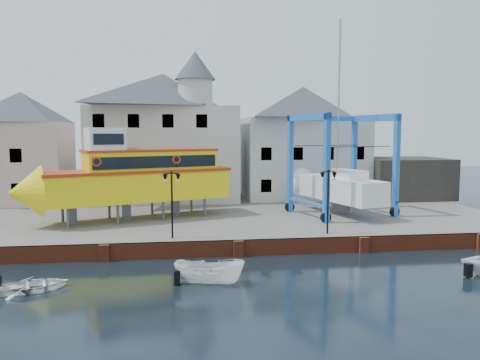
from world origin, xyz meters
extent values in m
plane|color=black|center=(0.00, 0.00, 0.00)|extent=(140.00, 140.00, 0.00)
cube|color=#646260|center=(0.00, 11.00, 0.50)|extent=(44.00, 22.00, 1.00)
cube|color=maroon|center=(0.00, 0.12, 0.50)|extent=(44.00, 0.25, 1.00)
cube|color=maroon|center=(-8.00, -0.05, 0.50)|extent=(0.60, 0.36, 1.00)
cube|color=maroon|center=(0.00, -0.05, 0.50)|extent=(0.60, 0.36, 1.00)
cube|color=maroon|center=(8.00, -0.05, 0.50)|extent=(0.60, 0.36, 1.00)
cube|color=#CCA999|center=(-18.00, 18.00, 4.75)|extent=(8.00, 7.00, 7.50)
pyramid|color=#3B3F46|center=(-18.00, 18.00, 9.90)|extent=(8.00, 7.00, 2.80)
cube|color=black|center=(-17.50, 14.54, 2.60)|extent=(1.00, 0.08, 1.20)
cube|color=black|center=(-17.50, 14.54, 5.60)|extent=(1.00, 0.08, 1.20)
cube|color=silver|center=(-5.00, 18.50, 5.50)|extent=(14.00, 8.00, 9.00)
pyramid|color=#3B3F46|center=(-5.00, 18.50, 11.60)|extent=(14.00, 8.00, 3.20)
cube|color=black|center=(-10.50, 14.54, 2.60)|extent=(1.00, 0.08, 1.20)
cube|color=black|center=(-7.50, 14.54, 2.60)|extent=(1.00, 0.08, 1.20)
cube|color=black|center=(-4.50, 14.54, 2.60)|extent=(1.00, 0.08, 1.20)
cube|color=black|center=(-1.50, 14.54, 2.60)|extent=(1.00, 0.08, 1.20)
cube|color=black|center=(-10.50, 14.54, 5.60)|extent=(1.00, 0.08, 1.20)
cube|color=black|center=(-7.50, 14.54, 5.60)|extent=(1.00, 0.08, 1.20)
cube|color=black|center=(-4.50, 14.54, 5.60)|extent=(1.00, 0.08, 1.20)
cube|color=black|center=(-1.50, 14.54, 5.60)|extent=(1.00, 0.08, 1.20)
cube|color=black|center=(-10.50, 14.54, 8.60)|extent=(1.00, 0.08, 1.20)
cube|color=black|center=(-7.50, 14.54, 8.60)|extent=(1.00, 0.08, 1.20)
cube|color=black|center=(-4.50, 14.54, 8.60)|extent=(1.00, 0.08, 1.20)
cube|color=black|center=(-1.50, 14.54, 8.60)|extent=(1.00, 0.08, 1.20)
cylinder|color=silver|center=(-2.00, 16.10, 11.20)|extent=(3.20, 3.20, 2.40)
cone|color=#3B3F46|center=(-2.00, 16.10, 13.70)|extent=(3.80, 3.80, 2.60)
cube|color=silver|center=(9.00, 19.00, 5.00)|extent=(12.00, 8.00, 8.00)
pyramid|color=#3B3F46|center=(9.00, 19.00, 10.60)|extent=(12.00, 8.00, 3.20)
cube|color=black|center=(4.50, 15.04, 2.60)|extent=(1.00, 0.08, 1.20)
cube|color=black|center=(7.50, 15.04, 2.60)|extent=(1.00, 0.08, 1.20)
cube|color=black|center=(10.50, 15.04, 2.60)|extent=(1.00, 0.08, 1.20)
cube|color=black|center=(13.50, 15.04, 2.60)|extent=(1.00, 0.08, 1.20)
cube|color=black|center=(4.50, 15.04, 5.60)|extent=(1.00, 0.08, 1.20)
cube|color=black|center=(7.50, 15.04, 5.60)|extent=(1.00, 0.08, 1.20)
cube|color=black|center=(10.50, 15.04, 5.60)|extent=(1.00, 0.08, 1.20)
cube|color=black|center=(13.50, 15.04, 5.60)|extent=(1.00, 0.08, 1.20)
cube|color=#262421|center=(19.00, 17.00, 3.00)|extent=(8.00, 7.00, 4.00)
cylinder|color=black|center=(-4.00, 1.20, 3.00)|extent=(0.12, 0.12, 4.00)
cube|color=black|center=(-4.00, 1.20, 5.05)|extent=(0.90, 0.06, 0.06)
sphere|color=black|center=(-4.00, 1.20, 5.12)|extent=(0.16, 0.16, 0.16)
cone|color=black|center=(-4.40, 1.20, 4.78)|extent=(0.32, 0.32, 0.45)
sphere|color=white|center=(-4.40, 1.20, 4.60)|extent=(0.18, 0.18, 0.18)
cone|color=black|center=(-3.60, 1.20, 4.78)|extent=(0.32, 0.32, 0.45)
sphere|color=white|center=(-3.60, 1.20, 4.60)|extent=(0.18, 0.18, 0.18)
cylinder|color=black|center=(6.00, 1.20, 3.00)|extent=(0.12, 0.12, 4.00)
cube|color=black|center=(6.00, 1.20, 5.05)|extent=(0.90, 0.06, 0.06)
sphere|color=black|center=(6.00, 1.20, 5.12)|extent=(0.16, 0.16, 0.16)
cone|color=black|center=(5.60, 1.20, 4.78)|extent=(0.32, 0.32, 0.45)
sphere|color=white|center=(5.60, 1.20, 4.60)|extent=(0.18, 0.18, 0.18)
cone|color=black|center=(6.40, 1.20, 4.78)|extent=(0.32, 0.32, 0.45)
sphere|color=white|center=(6.40, 1.20, 4.60)|extent=(0.18, 0.18, 0.18)
cylinder|color=#59595E|center=(-11.13, 4.99, 1.73)|extent=(0.26, 0.26, 1.46)
cylinder|color=#59595E|center=(-12.10, 7.53, 1.73)|extent=(0.26, 0.26, 1.46)
cylinder|color=#59595E|center=(-7.95, 6.20, 1.73)|extent=(0.26, 0.26, 1.46)
cylinder|color=#59595E|center=(-8.92, 8.74, 1.73)|extent=(0.26, 0.26, 1.46)
cylinder|color=#59595E|center=(-4.78, 7.41, 1.73)|extent=(0.26, 0.26, 1.46)
cylinder|color=#59595E|center=(-5.75, 9.95, 1.73)|extent=(0.26, 0.26, 1.46)
cylinder|color=#59595E|center=(-1.61, 8.62, 1.73)|extent=(0.26, 0.26, 1.46)
cylinder|color=#59595E|center=(-2.57, 11.16, 1.73)|extent=(0.26, 0.26, 1.46)
cube|color=#59595E|center=(-11.16, 6.43, 1.73)|extent=(0.72, 0.66, 1.46)
cube|color=#59595E|center=(-7.53, 7.81, 1.73)|extent=(0.72, 0.66, 1.46)
cube|color=#59595E|center=(-3.90, 9.20, 1.73)|extent=(0.72, 0.66, 1.46)
cube|color=#FFE608|center=(-6.62, 8.16, 3.52)|extent=(14.01, 8.29, 2.14)
cone|color=#FFE608|center=(-13.97, 5.36, 3.52)|extent=(3.31, 4.21, 3.69)
cube|color=#AA3010|center=(-6.62, 8.16, 4.69)|extent=(14.34, 8.54, 0.21)
cube|color=#FFE608|center=(-5.72, 8.51, 5.37)|extent=(10.25, 6.54, 1.55)
cube|color=black|center=(-5.12, 6.94, 5.42)|extent=(8.73, 3.38, 0.87)
cube|color=black|center=(-6.32, 10.07, 5.42)|extent=(8.73, 3.38, 0.87)
cube|color=#AA3010|center=(-5.72, 8.51, 6.23)|extent=(10.46, 6.70, 0.17)
cube|color=white|center=(-8.89, 7.29, 7.03)|extent=(3.26, 3.26, 1.77)
cube|color=black|center=(-8.43, 6.09, 7.10)|extent=(2.00, 0.81, 0.78)
torus|color=#AA3010|center=(-9.18, 5.33, 5.56)|extent=(0.68, 0.37, 0.68)
torus|color=#AA3010|center=(-3.74, 7.41, 5.56)|extent=(0.68, 0.37, 0.68)
cube|color=blue|center=(7.02, 4.76, 4.97)|extent=(0.49, 0.49, 7.95)
cylinder|color=black|center=(7.02, 4.76, 1.40)|extent=(0.84, 0.50, 0.79)
cube|color=blue|center=(5.54, 9.82, 4.97)|extent=(0.49, 0.49, 7.95)
cylinder|color=black|center=(5.54, 9.82, 1.40)|extent=(0.84, 0.50, 0.79)
cube|color=blue|center=(13.18, 6.56, 4.97)|extent=(0.49, 0.49, 7.95)
cylinder|color=black|center=(13.18, 6.56, 1.40)|extent=(0.84, 0.50, 0.79)
cube|color=blue|center=(11.69, 11.63, 4.97)|extent=(0.49, 0.49, 7.95)
cylinder|color=black|center=(11.69, 11.63, 1.40)|extent=(0.84, 0.50, 0.79)
cube|color=blue|center=(6.28, 7.29, 8.75)|extent=(1.98, 5.56, 0.56)
cube|color=blue|center=(6.28, 7.29, 2.14)|extent=(1.87, 5.53, 0.24)
cube|color=blue|center=(12.44, 9.10, 8.75)|extent=(1.98, 5.56, 0.56)
cube|color=blue|center=(12.44, 9.10, 2.14)|extent=(1.87, 5.53, 0.24)
cube|color=blue|center=(8.61, 10.73, 8.75)|extent=(6.65, 2.30, 0.40)
cube|color=white|center=(9.36, 8.19, 3.04)|extent=(4.91, 8.91, 1.82)
cone|color=white|center=(7.93, 13.04, 3.04)|extent=(3.02, 2.48, 2.61)
cube|color=#59595E|center=(9.36, 8.19, 1.74)|extent=(0.84, 2.04, 0.79)
cube|color=white|center=(9.52, 7.65, 4.29)|extent=(2.70, 3.78, 0.68)
cylinder|color=#99999E|center=(9.20, 8.74, 10.20)|extent=(0.20, 0.20, 12.49)
cube|color=black|center=(9.93, 6.23, 6.50)|extent=(6.00, 1.87, 0.05)
cube|color=black|center=(8.78, 10.16, 6.50)|extent=(6.00, 1.87, 0.05)
imported|color=white|center=(-2.09, -4.92, 0.00)|extent=(3.86, 2.26, 1.40)
imported|color=white|center=(-10.59, -4.84, 0.00)|extent=(3.86, 3.24, 0.68)
camera|label=1|loc=(-3.46, -27.78, 7.55)|focal=35.00mm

